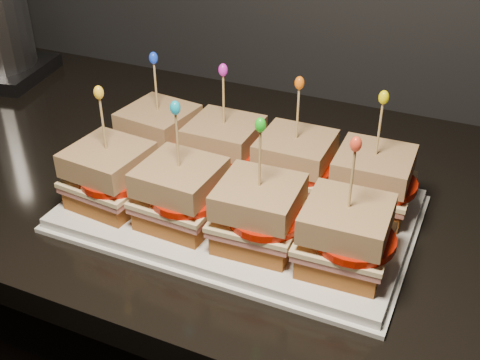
% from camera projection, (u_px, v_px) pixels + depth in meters
% --- Properties ---
extents(granite_slab, '(2.42, 0.64, 0.04)m').
position_uv_depth(granite_slab, '(195.00, 176.00, 0.90)').
color(granite_slab, black).
rests_on(granite_slab, cabinet).
extents(platter, '(0.43, 0.27, 0.02)m').
position_uv_depth(platter, '(240.00, 210.00, 0.78)').
color(platter, white).
rests_on(platter, granite_slab).
extents(platter_rim, '(0.44, 0.28, 0.01)m').
position_uv_depth(platter_rim, '(240.00, 214.00, 0.78)').
color(platter_rim, white).
rests_on(platter_rim, granite_slab).
extents(sandwich_0_bread_bot, '(0.10, 0.10, 0.02)m').
position_uv_depth(sandwich_0_bread_bot, '(161.00, 151.00, 0.87)').
color(sandwich_0_bread_bot, brown).
rests_on(sandwich_0_bread_bot, platter).
extents(sandwich_0_ham, '(0.11, 0.10, 0.01)m').
position_uv_depth(sandwich_0_ham, '(160.00, 141.00, 0.86)').
color(sandwich_0_ham, '#B5635C').
rests_on(sandwich_0_ham, sandwich_0_bread_bot).
extents(sandwich_0_cheese, '(0.11, 0.11, 0.01)m').
position_uv_depth(sandwich_0_cheese, '(160.00, 137.00, 0.86)').
color(sandwich_0_cheese, beige).
rests_on(sandwich_0_cheese, sandwich_0_ham).
extents(sandwich_0_tomato, '(0.09, 0.09, 0.01)m').
position_uv_depth(sandwich_0_tomato, '(165.00, 136.00, 0.84)').
color(sandwich_0_tomato, '#B91605').
rests_on(sandwich_0_tomato, sandwich_0_cheese).
extents(sandwich_0_bread_top, '(0.10, 0.10, 0.03)m').
position_uv_depth(sandwich_0_bread_top, '(158.00, 120.00, 0.84)').
color(sandwich_0_bread_top, brown).
rests_on(sandwich_0_bread_top, sandwich_0_tomato).
extents(sandwich_0_pick, '(0.00, 0.00, 0.09)m').
position_uv_depth(sandwich_0_pick, '(156.00, 90.00, 0.82)').
color(sandwich_0_pick, tan).
rests_on(sandwich_0_pick, sandwich_0_bread_top).
extents(sandwich_0_frill, '(0.01, 0.01, 0.02)m').
position_uv_depth(sandwich_0_frill, '(153.00, 58.00, 0.79)').
color(sandwich_0_frill, blue).
rests_on(sandwich_0_frill, sandwich_0_pick).
extents(sandwich_1_bread_bot, '(0.09, 0.09, 0.02)m').
position_uv_depth(sandwich_1_bread_bot, '(225.00, 166.00, 0.83)').
color(sandwich_1_bread_bot, brown).
rests_on(sandwich_1_bread_bot, platter).
extents(sandwich_1_ham, '(0.10, 0.09, 0.01)m').
position_uv_depth(sandwich_1_ham, '(224.00, 156.00, 0.82)').
color(sandwich_1_ham, '#B5635C').
rests_on(sandwich_1_ham, sandwich_1_bread_bot).
extents(sandwich_1_cheese, '(0.10, 0.10, 0.01)m').
position_uv_depth(sandwich_1_cheese, '(224.00, 151.00, 0.82)').
color(sandwich_1_cheese, beige).
rests_on(sandwich_1_cheese, sandwich_1_ham).
extents(sandwich_1_tomato, '(0.09, 0.09, 0.01)m').
position_uv_depth(sandwich_1_tomato, '(230.00, 150.00, 0.81)').
color(sandwich_1_tomato, '#B91605').
rests_on(sandwich_1_tomato, sandwich_1_cheese).
extents(sandwich_1_bread_top, '(0.09, 0.09, 0.03)m').
position_uv_depth(sandwich_1_bread_top, '(224.00, 133.00, 0.81)').
color(sandwich_1_bread_top, brown).
rests_on(sandwich_1_bread_top, sandwich_1_tomato).
extents(sandwich_1_pick, '(0.00, 0.00, 0.09)m').
position_uv_depth(sandwich_1_pick, '(224.00, 102.00, 0.78)').
color(sandwich_1_pick, tan).
rests_on(sandwich_1_pick, sandwich_1_bread_top).
extents(sandwich_1_frill, '(0.01, 0.01, 0.02)m').
position_uv_depth(sandwich_1_frill, '(223.00, 70.00, 0.76)').
color(sandwich_1_frill, '#C621BB').
rests_on(sandwich_1_frill, sandwich_1_pick).
extents(sandwich_2_bread_bot, '(0.09, 0.09, 0.02)m').
position_uv_depth(sandwich_2_bread_bot, '(294.00, 182.00, 0.80)').
color(sandwich_2_bread_bot, brown).
rests_on(sandwich_2_bread_bot, platter).
extents(sandwich_2_ham, '(0.10, 0.09, 0.01)m').
position_uv_depth(sandwich_2_ham, '(294.00, 171.00, 0.79)').
color(sandwich_2_ham, '#B5635C').
rests_on(sandwich_2_ham, sandwich_2_bread_bot).
extents(sandwich_2_cheese, '(0.10, 0.10, 0.01)m').
position_uv_depth(sandwich_2_cheese, '(295.00, 167.00, 0.79)').
color(sandwich_2_cheese, beige).
rests_on(sandwich_2_cheese, sandwich_2_ham).
extents(sandwich_2_tomato, '(0.09, 0.09, 0.01)m').
position_uv_depth(sandwich_2_tomato, '(302.00, 166.00, 0.77)').
color(sandwich_2_tomato, '#B91605').
rests_on(sandwich_2_tomato, sandwich_2_cheese).
extents(sandwich_2_bread_top, '(0.09, 0.09, 0.03)m').
position_uv_depth(sandwich_2_bread_top, '(296.00, 149.00, 0.77)').
color(sandwich_2_bread_top, brown).
rests_on(sandwich_2_bread_top, sandwich_2_tomato).
extents(sandwich_2_pick, '(0.00, 0.00, 0.09)m').
position_uv_depth(sandwich_2_pick, '(298.00, 117.00, 0.75)').
color(sandwich_2_pick, tan).
rests_on(sandwich_2_pick, sandwich_2_bread_top).
extents(sandwich_2_frill, '(0.01, 0.01, 0.02)m').
position_uv_depth(sandwich_2_frill, '(299.00, 83.00, 0.72)').
color(sandwich_2_frill, orange).
rests_on(sandwich_2_frill, sandwich_2_pick).
extents(sandwich_3_bread_bot, '(0.09, 0.09, 0.02)m').
position_uv_depth(sandwich_3_bread_bot, '(370.00, 199.00, 0.76)').
color(sandwich_3_bread_bot, brown).
rests_on(sandwich_3_bread_bot, platter).
extents(sandwich_3_ham, '(0.10, 0.10, 0.01)m').
position_uv_depth(sandwich_3_ham, '(371.00, 189.00, 0.75)').
color(sandwich_3_ham, '#B5635C').
rests_on(sandwich_3_ham, sandwich_3_bread_bot).
extents(sandwich_3_cheese, '(0.10, 0.10, 0.01)m').
position_uv_depth(sandwich_3_cheese, '(372.00, 184.00, 0.75)').
color(sandwich_3_cheese, beige).
rests_on(sandwich_3_cheese, sandwich_3_ham).
extents(sandwich_3_tomato, '(0.09, 0.09, 0.01)m').
position_uv_depth(sandwich_3_tomato, '(381.00, 183.00, 0.74)').
color(sandwich_3_tomato, '#B91605').
rests_on(sandwich_3_tomato, sandwich_3_cheese).
extents(sandwich_3_bread_top, '(0.09, 0.09, 0.03)m').
position_uv_depth(sandwich_3_bread_top, '(374.00, 165.00, 0.74)').
color(sandwich_3_bread_top, brown).
rests_on(sandwich_3_bread_top, sandwich_3_tomato).
extents(sandwich_3_pick, '(0.00, 0.00, 0.09)m').
position_uv_depth(sandwich_3_pick, '(379.00, 132.00, 0.71)').
color(sandwich_3_pick, tan).
rests_on(sandwich_3_pick, sandwich_3_bread_top).
extents(sandwich_3_frill, '(0.01, 0.01, 0.02)m').
position_uv_depth(sandwich_3_frill, '(384.00, 97.00, 0.69)').
color(sandwich_3_frill, yellow).
rests_on(sandwich_3_frill, sandwich_3_pick).
extents(sandwich_4_bread_bot, '(0.10, 0.10, 0.02)m').
position_uv_depth(sandwich_4_bread_bot, '(112.00, 193.00, 0.77)').
color(sandwich_4_bread_bot, brown).
rests_on(sandwich_4_bread_bot, platter).
extents(sandwich_4_ham, '(0.11, 0.10, 0.01)m').
position_uv_depth(sandwich_4_ham, '(111.00, 183.00, 0.77)').
color(sandwich_4_ham, '#B5635C').
rests_on(sandwich_4_ham, sandwich_4_bread_bot).
extents(sandwich_4_cheese, '(0.11, 0.10, 0.01)m').
position_uv_depth(sandwich_4_cheese, '(110.00, 178.00, 0.76)').
color(sandwich_4_cheese, beige).
rests_on(sandwich_4_cheese, sandwich_4_ham).
extents(sandwich_4_tomato, '(0.09, 0.09, 0.01)m').
position_uv_depth(sandwich_4_tomato, '(115.00, 177.00, 0.75)').
color(sandwich_4_tomato, '#B91605').
rests_on(sandwich_4_tomato, sandwich_4_cheese).
extents(sandwich_4_bread_top, '(0.10, 0.10, 0.03)m').
position_uv_depth(sandwich_4_bread_top, '(108.00, 160.00, 0.75)').
color(sandwich_4_bread_top, brown).
rests_on(sandwich_4_bread_top, sandwich_4_tomato).
extents(sandwich_4_pick, '(0.00, 0.00, 0.09)m').
position_uv_depth(sandwich_4_pick, '(103.00, 127.00, 0.72)').
color(sandwich_4_pick, tan).
rests_on(sandwich_4_pick, sandwich_4_bread_top).
extents(sandwich_4_frill, '(0.01, 0.01, 0.02)m').
position_uv_depth(sandwich_4_frill, '(99.00, 92.00, 0.70)').
color(sandwich_4_frill, yellow).
rests_on(sandwich_4_frill, sandwich_4_pick).
extents(sandwich_5_bread_bot, '(0.09, 0.09, 0.02)m').
position_uv_depth(sandwich_5_bread_bot, '(182.00, 212.00, 0.74)').
color(sandwich_5_bread_bot, brown).
rests_on(sandwich_5_bread_bot, platter).
extents(sandwich_5_ham, '(0.10, 0.10, 0.01)m').
position_uv_depth(sandwich_5_ham, '(181.00, 201.00, 0.73)').
color(sandwich_5_ham, '#B5635C').
rests_on(sandwich_5_ham, sandwich_5_bread_bot).
extents(sandwich_5_cheese, '(0.10, 0.10, 0.01)m').
position_uv_depth(sandwich_5_cheese, '(181.00, 196.00, 0.73)').
color(sandwich_5_cheese, beige).
rests_on(sandwich_5_cheese, sandwich_5_ham).
extents(sandwich_5_tomato, '(0.09, 0.09, 0.01)m').
position_uv_depth(sandwich_5_tomato, '(187.00, 196.00, 0.71)').
color(sandwich_5_tomato, '#B91605').
rests_on(sandwich_5_tomato, sandwich_5_cheese).
extents(sandwich_5_bread_top, '(0.09, 0.09, 0.03)m').
position_uv_depth(sandwich_5_bread_top, '(180.00, 177.00, 0.71)').
color(sandwich_5_bread_top, brown).
rests_on(sandwich_5_bread_top, sandwich_5_tomato).
extents(sandwich_5_pick, '(0.00, 0.00, 0.09)m').
position_uv_depth(sandwich_5_pick, '(177.00, 144.00, 0.69)').
color(sandwich_5_pick, tan).
rests_on(sandwich_5_pick, sandwich_5_bread_top).
extents(sandwich_5_frill, '(0.01, 0.01, 0.02)m').
position_uv_depth(sandwich_5_frill, '(175.00, 108.00, 0.66)').
color(sandwich_5_frill, '#10A2C7').
rests_on(sandwich_5_frill, sandwich_5_pick).
extents(sandwich_6_bread_bot, '(0.09, 0.09, 0.02)m').
position_uv_depth(sandwich_6_bread_bot, '(258.00, 233.00, 0.70)').
color(sandwich_6_bread_bot, brown).
rests_on(sandwich_6_bread_bot, platter).
extents(sandwich_6_ham, '(0.10, 0.10, 0.01)m').
position_uv_depth(sandwich_6_ham, '(259.00, 221.00, 0.69)').
color(sandwich_6_ham, '#B5635C').
rests_on(sandwich_6_ham, sandwich_6_bread_bot).
extents(sandwich_6_cheese, '(0.10, 0.10, 0.01)m').
position_uv_depth(sandwich_6_cheese, '(259.00, 217.00, 0.69)').
color(sandwich_6_cheese, beige).
rests_on(sandwich_6_cheese, sandwich_6_ham).
extents(sandwich_6_tomato, '(0.09, 0.09, 0.01)m').
position_uv_depth(sandwich_6_tomato, '(266.00, 216.00, 0.68)').
color(sandwich_6_tomato, '#B91605').
rests_on(sandwich_6_tomato, sandwich_6_cheese).
extents(sandwich_6_bread_top, '(0.09, 0.09, 0.03)m').
position_uv_depth(sandwich_6_bread_top, '(259.00, 197.00, 0.68)').
color(sandwich_6_bread_top, brown).
rests_on(sandwich_6_bread_top, sandwich_6_tomato).
extents(sandwich_6_pick, '(0.00, 0.00, 0.09)m').
position_uv_depth(sandwich_6_pick, '(260.00, 162.00, 0.65)').
color(sandwich_6_pick, tan).
rests_on(sandwich_6_pick, sandwich_6_bread_top).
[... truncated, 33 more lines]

